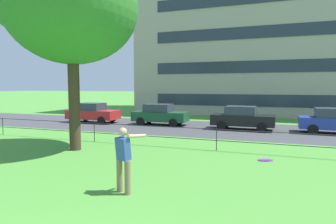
% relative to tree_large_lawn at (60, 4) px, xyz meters
% --- Properties ---
extents(street_strip, '(80.00, 7.76, 0.01)m').
position_rel_tree_large_lawn_xyz_m(street_strip, '(6.65, 8.63, -6.46)').
color(street_strip, '#424247').
rests_on(street_strip, ground).
extents(park_fence, '(38.04, 0.04, 1.00)m').
position_rel_tree_large_lawn_xyz_m(park_fence, '(6.65, 1.94, -5.78)').
color(park_fence, '#232328').
rests_on(park_fence, ground).
extents(tree_large_lawn, '(6.93, 5.74, 8.81)m').
position_rel_tree_large_lawn_xyz_m(tree_large_lawn, '(0.00, 0.00, 0.00)').
color(tree_large_lawn, '#423023').
rests_on(tree_large_lawn, ground).
extents(person_thrower, '(0.70, 0.72, 1.76)m').
position_rel_tree_large_lawn_xyz_m(person_thrower, '(5.34, -4.11, -5.51)').
color(person_thrower, '#846B4C').
rests_on(person_thrower, ground).
extents(frisbee, '(0.38, 0.38, 0.06)m').
position_rel_tree_large_lawn_xyz_m(frisbee, '(8.93, -5.31, -4.98)').
color(frisbee, purple).
extents(car_red_far_right, '(4.04, 1.89, 1.54)m').
position_rel_tree_large_lawn_xyz_m(car_red_far_right, '(-4.44, 8.72, -5.68)').
color(car_red_far_right, red).
rests_on(car_red_far_right, ground).
extents(car_dark_green_left, '(4.05, 1.90, 1.54)m').
position_rel_tree_large_lawn_xyz_m(car_dark_green_left, '(1.06, 9.18, -5.68)').
color(car_dark_green_left, '#194C2D').
rests_on(car_dark_green_left, ground).
extents(car_black_far_left, '(4.04, 1.88, 1.54)m').
position_rel_tree_large_lawn_xyz_m(car_black_far_left, '(7.01, 8.86, -5.68)').
color(car_black_far_left, black).
rests_on(car_black_far_left, ground).
extents(car_blue_center, '(4.04, 1.89, 1.54)m').
position_rel_tree_large_lawn_xyz_m(car_blue_center, '(12.36, 8.99, -5.68)').
color(car_blue_center, '#233899').
rests_on(car_blue_center, ground).
extents(apartment_building_background, '(34.37, 13.64, 18.90)m').
position_rel_tree_large_lawn_xyz_m(apartment_building_background, '(11.91, 24.05, 2.99)').
color(apartment_building_background, '#ADA393').
rests_on(apartment_building_background, ground).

